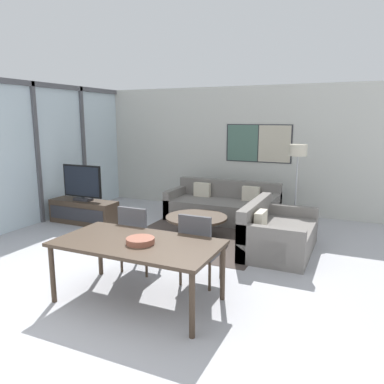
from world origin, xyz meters
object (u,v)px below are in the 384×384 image
at_px(dining_table, 137,247).
at_px(dining_chair_centre, 198,246).
at_px(sofa_main, 223,207).
at_px(coffee_table, 197,222).
at_px(fruit_bowl, 140,240).
at_px(floor_lamp, 298,157).
at_px(dining_chair_left, 138,236).
at_px(tv_console, 84,212).
at_px(sofa_side, 275,235).
at_px(television, 82,183).

bearing_deg(dining_table, dining_chair_centre, 56.13).
distance_m(sofa_main, coffee_table, 1.41).
bearing_deg(fruit_bowl, dining_chair_centre, 61.85).
bearing_deg(floor_lamp, dining_chair_centre, -102.14).
bearing_deg(dining_table, dining_chair_left, 122.54).
xyz_separation_m(tv_console, sofa_side, (3.87, -0.02, 0.03)).
relative_size(sofa_side, floor_lamp, 0.98).
xyz_separation_m(sofa_main, sofa_side, (1.39, -1.47, 0.00)).
xyz_separation_m(sofa_side, floor_lamp, (0.06, 1.53, 1.11)).
bearing_deg(coffee_table, dining_chair_left, -95.17).
bearing_deg(dining_chair_left, coffee_table, 84.83).
xyz_separation_m(television, dining_chair_left, (2.33, -1.63, -0.31)).
relative_size(television, sofa_main, 0.40).
bearing_deg(dining_chair_left, dining_table, -57.46).
bearing_deg(fruit_bowl, coffee_table, 98.91).
relative_size(tv_console, fruit_bowl, 4.44).
height_order(coffee_table, dining_chair_left, dining_chair_left).
relative_size(television, dining_chair_left, 0.97).
bearing_deg(television, dining_chair_left, -35.00).
height_order(sofa_main, fruit_bowl, same).
height_order(sofa_side, dining_chair_left, dining_chair_left).
height_order(sofa_main, floor_lamp, floor_lamp).
xyz_separation_m(sofa_main, fruit_bowl, (0.38, -3.84, 0.50)).
xyz_separation_m(dining_table, fruit_bowl, (0.07, -0.04, 0.10)).
bearing_deg(coffee_table, sofa_side, -2.42).
distance_m(sofa_main, fruit_bowl, 3.89).
distance_m(television, dining_chair_left, 2.86).
bearing_deg(sofa_main, dining_chair_left, -92.81).
distance_m(dining_chair_left, dining_chair_centre, 0.93).
bearing_deg(sofa_side, television, 89.67).
bearing_deg(sofa_main, coffee_table, -90.00).
bearing_deg(dining_table, coffee_table, 97.42).
distance_m(television, dining_table, 3.66).
bearing_deg(dining_chair_centre, coffee_table, 114.43).
distance_m(tv_console, sofa_main, 2.87).
height_order(tv_console, dining_chair_centre, dining_chair_centre).
bearing_deg(dining_table, floor_lamp, 73.49).
xyz_separation_m(fruit_bowl, floor_lamp, (1.08, 3.91, 0.61)).
distance_m(dining_chair_centre, fruit_bowl, 0.87).
height_order(sofa_main, coffee_table, sofa_main).
distance_m(coffee_table, dining_chair_centre, 1.88).
distance_m(sofa_side, dining_table, 2.60).
bearing_deg(tv_console, dining_chair_left, -34.98).
relative_size(sofa_main, dining_table, 1.21).
xyz_separation_m(dining_chair_left, dining_chair_centre, (0.92, -0.04, 0.00)).
xyz_separation_m(dining_chair_left, fruit_bowl, (0.53, -0.77, 0.25)).
distance_m(tv_console, television, 0.58).
relative_size(coffee_table, dining_chair_centre, 1.16).
bearing_deg(sofa_main, sofa_side, -46.43).
height_order(sofa_main, dining_chair_centre, dining_chair_centre).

